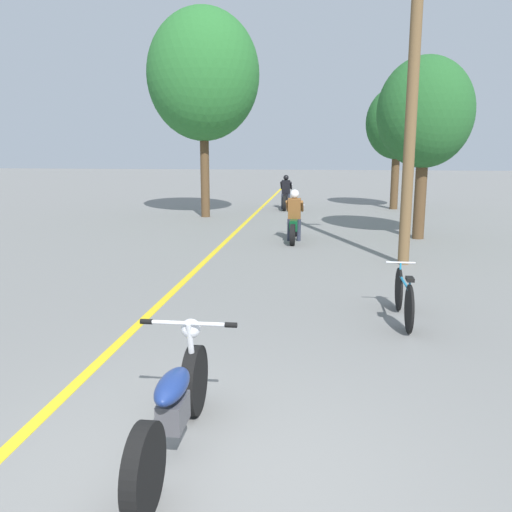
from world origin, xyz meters
TOP-DOWN VIEW (x-y plane):
  - ground_plane at (0.00, 0.00)m, footprint 120.00×120.00m
  - lane_stripe_center at (-1.70, 12.41)m, footprint 0.14×48.00m
  - utility_pole at (2.69, 8.39)m, footprint 1.10×0.24m
  - roadside_tree_right_near at (3.58, 11.92)m, footprint 2.58×2.32m
  - roadside_tree_right_far at (3.83, 19.49)m, footprint 2.55×2.30m
  - roadside_tree_left at (-3.40, 15.98)m, footprint 3.98×3.58m
  - motorcycle_foreground at (-0.27, 0.45)m, footprint 0.89×2.15m
  - motorcycle_rider_lead at (0.14, 11.15)m, footprint 0.50×2.10m
  - motorcycle_rider_far at (-0.64, 18.97)m, footprint 0.50×2.13m
  - bicycle_parked at (2.12, 4.31)m, footprint 0.44×1.74m

SIDE VIEW (x-z plane):
  - ground_plane at x=0.00m, z-range 0.00..0.00m
  - lane_stripe_center at x=-1.70m, z-range 0.00..0.01m
  - bicycle_parked at x=2.12m, z-range -0.03..0.76m
  - motorcycle_foreground at x=-0.27m, z-range -0.07..0.91m
  - motorcycle_rider_far at x=-0.64m, z-range -0.18..1.23m
  - motorcycle_rider_lead at x=0.14m, z-range -0.17..1.23m
  - roadside_tree_right_near at x=3.58m, z-range 0.95..5.88m
  - roadside_tree_right_far at x=3.83m, z-range 0.99..5.96m
  - utility_pole at x=2.69m, z-range 0.09..7.04m
  - roadside_tree_left at x=-3.40m, z-range 1.35..8.68m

